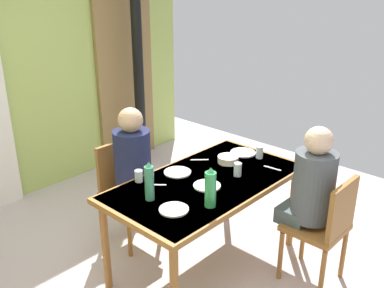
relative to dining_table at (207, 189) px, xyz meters
name	(u,v)px	position (x,y,z in m)	size (l,w,h in m)	color
ground_plane	(176,286)	(-0.36, -0.01, -0.68)	(5.83, 5.83, 0.00)	#C1B2B6
wall_back	(8,62)	(-0.36, 2.23, 0.72)	(4.39, 0.10, 2.79)	#A4BB5C
door_wooden	(126,80)	(0.99, 2.15, 0.32)	(0.80, 0.05, 2.00)	olive
stove_pipe_column	(137,49)	(0.97, 1.88, 0.72)	(0.12, 0.12, 2.79)	black
dining_table	(207,189)	(0.00, 0.00, 0.00)	(1.54, 0.84, 0.75)	#8F5D2A
chair_near_diner	(325,225)	(0.42, -0.77, -0.18)	(0.40, 0.40, 0.87)	#8F5D2A
chair_far_diner	(125,186)	(-0.17, 0.77, -0.18)	(0.40, 0.40, 0.87)	#8F5D2A
person_near_diner	(312,184)	(0.42, -0.64, 0.10)	(0.30, 0.37, 0.77)	#445556
person_far_diner	(134,160)	(-0.17, 0.64, 0.10)	(0.30, 0.37, 0.77)	#19224F
water_bottle_green_near	(149,182)	(-0.48, 0.09, 0.20)	(0.06, 0.06, 0.28)	#3E8E6D
water_bottle_green_far	(210,188)	(-0.28, -0.27, 0.20)	(0.08, 0.08, 0.28)	#349D55
serving_bowl_center	(228,159)	(0.36, 0.09, 0.10)	(0.17, 0.17, 0.06)	#F2DFC6
dinner_plate_near_left	(243,153)	(0.60, 0.11, 0.08)	(0.22, 0.22, 0.01)	white
dinner_plate_near_right	(174,209)	(-0.48, -0.13, 0.08)	(0.20, 0.20, 0.01)	white
dinner_plate_far_center	(207,186)	(-0.08, -0.07, 0.08)	(0.20, 0.20, 0.01)	white
dinner_plate_far_side	(178,172)	(-0.06, 0.25, 0.08)	(0.21, 0.21, 0.01)	white
drinking_glass_by_near_diner	(259,152)	(0.61, -0.05, 0.12)	(0.06, 0.06, 0.10)	silver
drinking_glass_by_far_diner	(238,169)	(0.22, -0.12, 0.13)	(0.06, 0.06, 0.11)	silver
drinking_glass_spare_center	(139,176)	(-0.36, 0.36, 0.12)	(0.06, 0.06, 0.09)	silver
cutlery_knife_near	(272,168)	(0.51, -0.24, 0.07)	(0.15, 0.02, 0.00)	silver
cutlery_fork_near	(199,160)	(0.24, 0.29, 0.07)	(0.15, 0.02, 0.00)	silver
cutlery_knife_far	(156,185)	(-0.31, 0.22, 0.07)	(0.15, 0.02, 0.00)	silver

